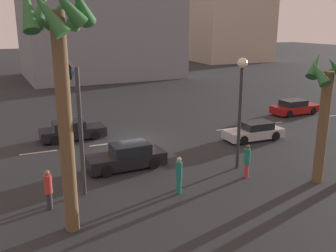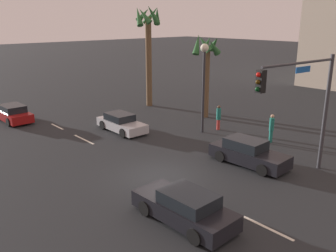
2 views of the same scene
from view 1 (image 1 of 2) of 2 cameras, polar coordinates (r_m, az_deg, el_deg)
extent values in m
plane|color=#232628|center=(26.26, -5.12, -2.23)|extent=(220.00, 220.00, 0.00)
cube|color=silver|center=(35.90, 23.32, 1.37)|extent=(2.53, 0.14, 0.01)
cube|color=silver|center=(31.85, 15.71, 0.40)|extent=(1.93, 0.14, 0.01)
cube|color=silver|center=(29.54, 9.57, -0.38)|extent=(2.58, 0.14, 0.01)
cube|color=silver|center=(25.71, -9.79, -2.78)|extent=(1.97, 0.14, 0.01)
cube|color=silver|center=(25.16, -19.14, -3.84)|extent=(2.27, 0.14, 0.01)
cube|color=black|center=(21.27, -6.41, -5.10)|extent=(4.46, 1.85, 0.70)
cube|color=black|center=(21.14, -5.79, -3.40)|extent=(2.17, 1.55, 0.55)
cylinder|color=black|center=(20.27, -9.31, -6.84)|extent=(0.65, 0.25, 0.64)
cylinder|color=black|center=(21.68, -10.49, -5.41)|extent=(0.65, 0.25, 0.64)
cylinder|color=black|center=(21.12, -2.18, -5.72)|extent=(0.65, 0.25, 0.64)
cylinder|color=black|center=(22.47, -3.78, -4.42)|extent=(0.65, 0.25, 0.64)
cube|color=black|center=(27.21, -14.28, -0.95)|extent=(4.51, 1.89, 0.66)
cube|color=black|center=(27.02, -14.92, 0.18)|extent=(2.18, 1.61, 0.51)
cylinder|color=black|center=(28.30, -11.84, -0.53)|extent=(0.65, 0.24, 0.64)
cylinder|color=black|center=(26.75, -11.02, -1.41)|extent=(0.65, 0.24, 0.64)
cylinder|color=black|center=(27.85, -17.37, -1.17)|extent=(0.65, 0.24, 0.64)
cylinder|color=black|center=(26.28, -16.86, -2.11)|extent=(0.65, 0.24, 0.64)
cube|color=#B7B7BC|center=(26.98, 12.86, -1.07)|extent=(4.24, 1.71, 0.60)
cube|color=black|center=(26.97, 13.36, 0.11)|extent=(2.04, 1.48, 0.49)
cylinder|color=black|center=(25.68, 11.44, -2.15)|extent=(0.64, 0.23, 0.64)
cylinder|color=black|center=(26.93, 9.61, -1.23)|extent=(0.64, 0.23, 0.64)
cylinder|color=black|center=(27.19, 16.04, -1.47)|extent=(0.64, 0.23, 0.64)
cylinder|color=black|center=(28.37, 14.10, -0.64)|extent=(0.64, 0.23, 0.64)
cube|color=maroon|center=(35.63, 18.81, 2.50)|extent=(4.53, 1.81, 0.65)
cube|color=black|center=(35.33, 18.57, 3.37)|extent=(2.19, 1.54, 0.51)
cylinder|color=black|center=(37.17, 19.52, 2.68)|extent=(0.65, 0.24, 0.64)
cylinder|color=black|center=(36.08, 21.25, 2.16)|extent=(0.65, 0.24, 0.64)
cylinder|color=black|center=(35.31, 16.26, 2.32)|extent=(0.65, 0.24, 0.64)
cylinder|color=black|center=(34.16, 17.98, 1.76)|extent=(0.65, 0.24, 0.64)
cylinder|color=#38383D|center=(17.63, -13.16, -1.08)|extent=(0.20, 0.20, 6.09)
cylinder|color=#38383D|center=(19.74, -14.46, 8.85)|extent=(0.55, 5.38, 0.12)
cube|color=black|center=(22.47, -14.92, 8.08)|extent=(0.34, 0.34, 0.95)
sphere|color=red|center=(22.62, -15.01, 8.87)|extent=(0.20, 0.20, 0.20)
sphere|color=#392605|center=(22.65, -14.95, 8.12)|extent=(0.20, 0.20, 0.20)
sphere|color=black|center=(22.69, -14.90, 7.37)|extent=(0.20, 0.20, 0.20)
cube|color=#1959B2|center=(19.51, -14.33, 7.84)|extent=(0.13, 1.10, 0.28)
cylinder|color=#2D2D33|center=(20.87, 10.84, 0.93)|extent=(0.18, 0.18, 5.62)
sphere|color=#F2EACC|center=(20.33, 11.28, 9.40)|extent=(0.56, 0.56, 0.56)
cylinder|color=#BF3833|center=(20.39, 11.85, -6.66)|extent=(0.32, 0.32, 0.76)
cylinder|color=#1E7266|center=(20.11, 11.97, -4.56)|extent=(0.43, 0.43, 0.83)
sphere|color=brown|center=(19.94, 12.05, -3.14)|extent=(0.22, 0.22, 0.22)
cylinder|color=#333338|center=(17.53, -17.60, -10.84)|extent=(0.35, 0.35, 0.76)
cylinder|color=#BF3833|center=(17.20, -17.82, -8.45)|extent=(0.47, 0.47, 0.83)
sphere|color=#8C664C|center=(17.00, -17.97, -6.81)|extent=(0.23, 0.23, 0.23)
cylinder|color=#1E7266|center=(18.12, 1.67, -9.16)|extent=(0.28, 0.28, 0.78)
cylinder|color=#1E7266|center=(17.80, 1.69, -6.76)|extent=(0.37, 0.37, 0.85)
sphere|color=tan|center=(17.60, 1.70, -5.12)|extent=(0.23, 0.23, 0.23)
cylinder|color=brown|center=(20.18, 22.50, -0.37)|extent=(0.52, 0.52, 5.69)
cone|color=#2D6633|center=(19.16, 21.98, 7.59)|extent=(0.60, 1.36, 1.36)
cone|color=#2D6633|center=(20.41, 24.15, 8.18)|extent=(1.00, 1.29, 1.71)
cone|color=#2D6633|center=(19.86, 21.57, 8.63)|extent=(1.39, 1.04, 1.42)
cylinder|color=brown|center=(14.31, -15.37, -0.31)|extent=(0.54, 0.54, 8.36)
cone|color=#2D6633|center=(13.64, -20.67, 16.91)|extent=(0.70, 1.40, 1.92)
cone|color=#2D6633|center=(13.02, -17.97, 16.27)|extent=(1.53, 1.16, 1.73)
cone|color=#2D6633|center=(13.10, -15.36, 17.50)|extent=(1.55, 0.90, 1.58)
cone|color=#2D6633|center=(13.43, -13.32, 17.83)|extent=(1.42, 1.64, 1.64)
cone|color=#2D6633|center=(14.31, -13.50, 17.38)|extent=(1.08, 1.53, 1.80)
cone|color=#2D6633|center=(14.69, -16.08, 16.81)|extent=(1.58, 0.96, 1.73)
cone|color=#2D6633|center=(14.43, -18.71, 16.89)|extent=(1.30, 1.11, 1.63)
cube|color=#B2A38E|center=(83.37, 9.64, 14.84)|extent=(15.54, 11.38, 14.92)
cube|color=gray|center=(59.34, -10.46, 14.49)|extent=(22.77, 17.80, 14.52)
camera|label=2|loc=(35.29, -32.87, 12.74)|focal=38.76mm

